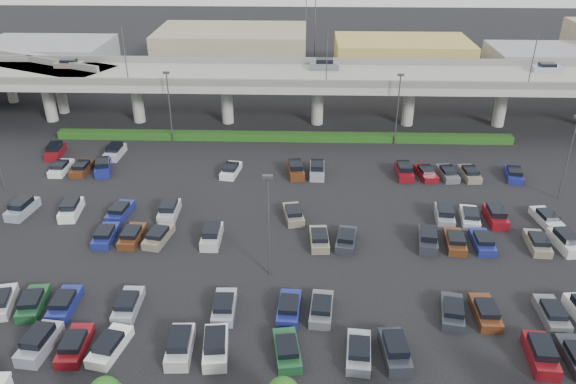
{
  "coord_description": "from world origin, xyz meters",
  "views": [
    {
      "loc": [
        3.13,
        -51.03,
        31.21
      ],
      "look_at": [
        1.33,
        4.83,
        2.0
      ],
      "focal_mm": 35.0,
      "sensor_mm": 36.0,
      "label": 1
    }
  ],
  "objects": [
    {
      "name": "parked_cars",
      "position": [
        -0.67,
        -4.46,
        0.62
      ],
      "size": [
        63.07,
        41.63,
        1.67
      ],
      "color": "navy",
      "rests_on": "ground"
    },
    {
      "name": "ground",
      "position": [
        0.0,
        0.0,
        0.0
      ],
      "size": [
        280.0,
        280.0,
        0.0
      ],
      "primitive_type": "plane",
      "color": "black"
    },
    {
      "name": "overpass",
      "position": [
        -0.21,
        32.03,
        6.97
      ],
      "size": [
        150.0,
        13.0,
        15.8
      ],
      "color": "gray",
      "rests_on": "ground"
    },
    {
      "name": "distant_buildings",
      "position": [
        12.38,
        61.81,
        3.74
      ],
      "size": [
        138.0,
        24.0,
        9.0
      ],
      "color": "gray",
      "rests_on": "ground"
    },
    {
      "name": "light_poles",
      "position": [
        -4.13,
        2.0,
        6.24
      ],
      "size": [
        66.9,
        48.38,
        10.3
      ],
      "color": "#46474B",
      "rests_on": "ground"
    },
    {
      "name": "hedge",
      "position": [
        0.0,
        25.0,
        0.55
      ],
      "size": [
        66.0,
        1.6,
        1.1
      ],
      "primitive_type": "cube",
      "color": "#194213",
      "rests_on": "ground"
    }
  ]
}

